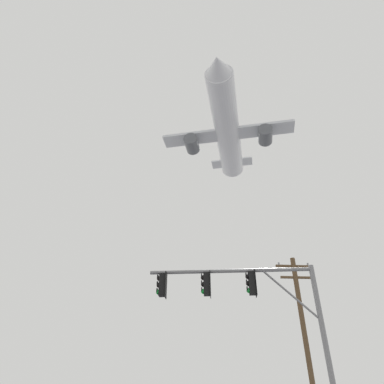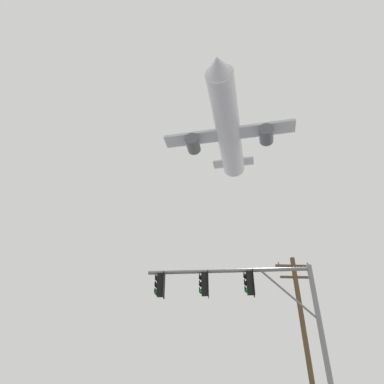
# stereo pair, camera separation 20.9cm
# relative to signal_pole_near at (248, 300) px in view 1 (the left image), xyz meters

# --- Properties ---
(signal_pole_near) EXTENTS (6.63, 1.13, 6.05)m
(signal_pole_near) POSITION_rel_signal_pole_near_xyz_m (0.00, 0.00, 0.00)
(signal_pole_near) COLOR gray
(signal_pole_near) RESTS_ON ground
(utility_pole) EXTENTS (2.20, 0.28, 8.87)m
(utility_pole) POSITION_rel_signal_pole_near_xyz_m (4.39, 6.21, 0.02)
(utility_pole) COLOR brown
(utility_pole) RESTS_ON ground
(airplane) EXTENTS (19.63, 25.41, 6.97)m
(airplane) POSITION_rel_signal_pole_near_xyz_m (4.69, 25.07, 31.65)
(airplane) COLOR white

